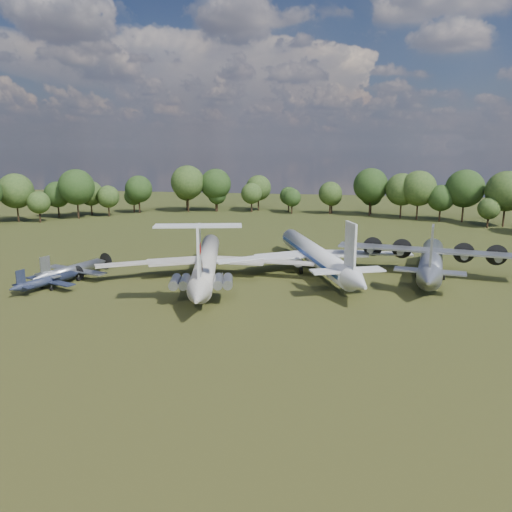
% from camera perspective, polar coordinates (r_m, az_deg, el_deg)
% --- Properties ---
extents(ground, '(300.00, 300.00, 0.00)m').
position_cam_1_polar(ground, '(83.23, -4.18, -2.68)').
color(ground, '#233812').
rests_on(ground, ground).
extents(il62_airliner, '(45.68, 53.81, 4.60)m').
position_cam_1_polar(il62_airliner, '(82.70, -5.70, -1.16)').
color(il62_airliner, silver).
rests_on(il62_airliner, ground).
extents(tu104_jet, '(50.32, 57.12, 4.75)m').
position_cam_1_polar(tu104_jet, '(88.25, 6.76, -0.27)').
color(tu104_jet, silver).
rests_on(tu104_jet, ground).
extents(an12_transport, '(36.84, 39.82, 4.60)m').
position_cam_1_polar(an12_transport, '(88.69, 19.37, -0.89)').
color(an12_transport, '#989A9F').
rests_on(an12_transport, ground).
extents(small_prop_west, '(14.14, 16.28, 2.00)m').
position_cam_1_polar(small_prop_west, '(83.71, -22.73, -2.85)').
color(small_prop_west, black).
rests_on(small_prop_west, ground).
extents(small_prop_northwest, '(16.83, 19.72, 2.46)m').
position_cam_1_polar(small_prop_northwest, '(88.20, -20.15, -1.73)').
color(small_prop_northwest, '#929599').
rests_on(small_prop_northwest, ground).
extents(person_on_il62, '(0.76, 0.71, 1.74)m').
position_cam_1_polar(person_on_il62, '(69.46, -6.32, -1.14)').
color(person_on_il62, '#956C4C').
rests_on(person_on_il62, il62_airliner).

